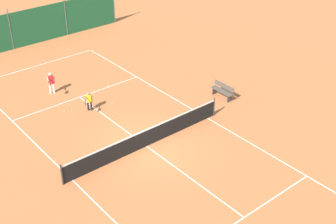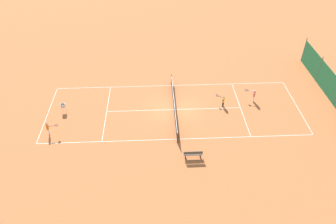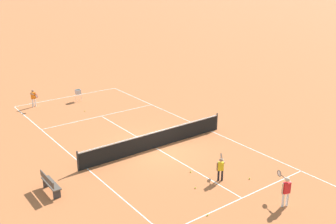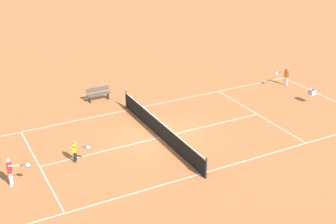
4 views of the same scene
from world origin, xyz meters
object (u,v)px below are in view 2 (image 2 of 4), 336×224
object	(u,v)px
tennis_ball_alley_right	(209,110)
ball_hopper	(63,106)
tennis_ball_alley_left	(90,115)
tennis_ball_mid_court	(246,121)
player_far_service	(48,128)
tennis_ball_by_net_left	(224,115)
player_far_baseline	(223,100)
tennis_net	(174,105)
courtside_bench	(193,154)
player_near_service	(254,95)
tennis_ball_by_net_right	(281,108)
tennis_ball_near_corner	(228,98)

from	to	relation	value
tennis_ball_alley_right	ball_hopper	distance (m)	13.75
tennis_ball_alley_left	tennis_ball_mid_court	size ratio (longest dim) A/B	1.00
player_far_service	tennis_ball_by_net_left	xyz separation A→B (m)	(-1.86, 15.62, -0.70)
player_far_baseline	tennis_ball_mid_court	world-z (taller)	player_far_baseline
tennis_net	player_far_service	xyz separation A→B (m)	(2.92, -11.02, 0.24)
player_far_baseline	tennis_ball_alley_right	xyz separation A→B (m)	(0.63, -1.36, -0.63)
ball_hopper	courtside_bench	distance (m)	13.24
player_far_baseline	tennis_ball_alley_left	bearing A→B (deg)	-86.25
player_far_service	player_far_baseline	world-z (taller)	player_far_service
player_near_service	tennis_ball_alley_right	distance (m)	4.72
tennis_ball_by_net_right	ball_hopper	size ratio (longest dim) A/B	0.07
player_far_baseline	tennis_ball_near_corner	size ratio (longest dim) A/B	17.04
tennis_net	tennis_ball_mid_court	distance (m)	6.82
tennis_ball_near_corner	tennis_ball_alley_right	distance (m)	2.78
player_far_baseline	tennis_ball_by_net_right	distance (m)	5.61
tennis_ball_near_corner	tennis_ball_alley_left	distance (m)	13.53
tennis_ball_near_corner	tennis_ball_mid_court	bearing A→B (deg)	16.10
tennis_ball_by_net_left	tennis_ball_alley_right	xyz separation A→B (m)	(-0.78, -1.26, 0.00)
player_far_baseline	ball_hopper	xyz separation A→B (m)	(0.15, -15.09, -0.00)
player_near_service	tennis_ball_mid_court	xyz separation A→B (m)	(3.02, -1.34, -0.73)
player_near_service	courtside_bench	world-z (taller)	player_near_service
tennis_ball_alley_right	ball_hopper	bearing A→B (deg)	-92.03
tennis_net	tennis_ball_alley_right	size ratio (longest dim) A/B	139.09
tennis_ball_alley_right	tennis_ball_near_corner	bearing A→B (deg)	129.91
tennis_ball_mid_court	ball_hopper	xyz separation A→B (m)	(-2.24, -16.88, 0.62)
player_far_service	tennis_ball_by_net_left	distance (m)	15.75
tennis_net	tennis_ball_alley_right	bearing A→B (deg)	85.09
tennis_ball_alley_right	tennis_ball_alley_left	bearing A→B (deg)	-89.03
tennis_net	courtside_bench	world-z (taller)	tennis_net
ball_hopper	tennis_ball_mid_court	bearing A→B (deg)	82.44
player_far_baseline	tennis_ball_near_corner	distance (m)	1.52
player_far_service	tennis_ball_by_net_right	world-z (taller)	player_far_service
tennis_ball_by_net_right	tennis_ball_alley_right	bearing A→B (deg)	-89.62
tennis_ball_by_net_left	tennis_ball_alley_left	bearing A→B (deg)	-92.69
player_far_baseline	tennis_ball_alley_right	bearing A→B (deg)	-65.02
tennis_ball_by_net_right	tennis_ball_alley_left	bearing A→B (deg)	-89.25
player_far_baseline	tennis_ball_by_net_left	xyz separation A→B (m)	(1.41, -0.10, -0.63)
courtside_bench	player_near_service	bearing A→B (deg)	137.49
tennis_net	player_near_service	world-z (taller)	player_near_service
player_far_service	tennis_ball_mid_court	bearing A→B (deg)	92.88
tennis_ball_by_net_left	tennis_ball_mid_court	bearing A→B (deg)	62.64
tennis_net	tennis_ball_near_corner	size ratio (longest dim) A/B	139.09
tennis_ball_by_net_right	player_near_service	bearing A→B (deg)	-116.70
tennis_ball_by_net_right	tennis_ball_near_corner	xyz separation A→B (m)	(-1.74, -4.78, 0.00)
tennis_ball_alley_left	tennis_ball_alley_right	bearing A→B (deg)	90.97
player_near_service	tennis_ball_near_corner	world-z (taller)	player_near_service
player_far_service	player_far_baseline	distance (m)	16.06
tennis_ball_alley_right	player_far_baseline	bearing A→B (deg)	114.98
tennis_ball_by_net_right	tennis_ball_near_corner	world-z (taller)	same
tennis_ball_alley_right	courtside_bench	bearing A→B (deg)	-20.14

